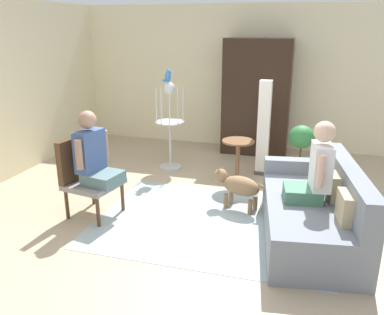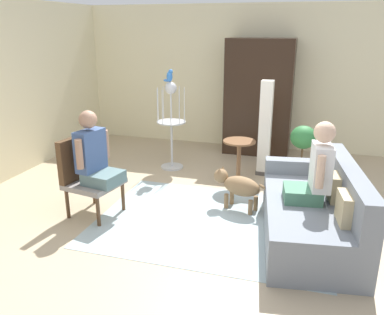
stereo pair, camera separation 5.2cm
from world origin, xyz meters
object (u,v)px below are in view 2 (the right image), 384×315
(potted_plant, at_px, (303,145))
(column_lamp, at_px, (265,129))
(couch, at_px, (314,213))
(armoire_cabinet, at_px, (259,97))
(parrot, at_px, (170,76))
(person_on_armchair, at_px, (94,155))
(round_end_table, at_px, (239,158))
(person_on_couch, at_px, (316,170))
(armchair, at_px, (85,171))
(dog, at_px, (238,185))
(bird_cage_stand, at_px, (171,121))

(potted_plant, distance_m, column_lamp, 0.60)
(couch, height_order, armoire_cabinet, armoire_cabinet)
(column_lamp, bearing_deg, couch, -67.91)
(couch, relative_size, parrot, 10.06)
(person_on_armchair, relative_size, column_lamp, 0.59)
(couch, distance_m, person_on_armchair, 2.55)
(parrot, height_order, armoire_cabinet, armoire_cabinet)
(round_end_table, bearing_deg, person_on_couch, -53.03)
(armoire_cabinet, bearing_deg, person_on_armchair, -115.28)
(armchair, xyz_separation_m, dog, (1.74, 0.63, -0.22))
(parrot, bearing_deg, person_on_armchair, -98.28)
(parrot, height_order, column_lamp, parrot)
(bird_cage_stand, relative_size, parrot, 7.23)
(armchair, xyz_separation_m, person_on_couch, (2.63, 0.07, 0.27))
(round_end_table, relative_size, dog, 0.86)
(round_end_table, xyz_separation_m, potted_plant, (0.86, 0.57, 0.11))
(bird_cage_stand, bearing_deg, dog, -43.14)
(potted_plant, bearing_deg, bird_cage_stand, -175.71)
(person_on_couch, xyz_separation_m, column_lamp, (-0.73, 1.91, -0.08))
(dog, bearing_deg, round_end_table, 99.87)
(column_lamp, bearing_deg, bird_cage_stand, -174.67)
(person_on_couch, height_order, parrot, parrot)
(parrot, bearing_deg, bird_cage_stand, -0.00)
(dog, bearing_deg, armchair, -160.25)
(dog, relative_size, parrot, 4.02)
(bird_cage_stand, bearing_deg, round_end_table, -19.74)
(person_on_armchair, bearing_deg, armoire_cabinet, 64.72)
(potted_plant, xyz_separation_m, column_lamp, (-0.57, -0.02, 0.21))
(dog, bearing_deg, bird_cage_stand, 136.86)
(bird_cage_stand, height_order, parrot, parrot)
(parrot, relative_size, potted_plant, 0.24)
(parrot, height_order, potted_plant, parrot)
(couch, distance_m, armoire_cabinet, 3.25)
(armchair, relative_size, armoire_cabinet, 0.47)
(couch, distance_m, potted_plant, 1.91)
(person_on_couch, relative_size, round_end_table, 1.27)
(person_on_armchair, relative_size, bird_cage_stand, 0.62)
(armchair, relative_size, potted_plant, 1.18)
(dog, height_order, bird_cage_stand, bird_cage_stand)
(potted_plant, bearing_deg, column_lamp, -178.39)
(person_on_armchair, relative_size, parrot, 4.47)
(round_end_table, height_order, potted_plant, potted_plant)
(person_on_couch, height_order, dog, person_on_couch)
(couch, xyz_separation_m, person_on_couch, (-0.03, -0.03, 0.49))
(person_on_couch, relative_size, column_lamp, 0.58)
(person_on_couch, height_order, person_on_armchair, person_on_couch)
(parrot, bearing_deg, dog, -42.81)
(bird_cage_stand, bearing_deg, column_lamp, 5.33)
(round_end_table, bearing_deg, parrot, 160.49)
(person_on_couch, bearing_deg, dog, 147.83)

